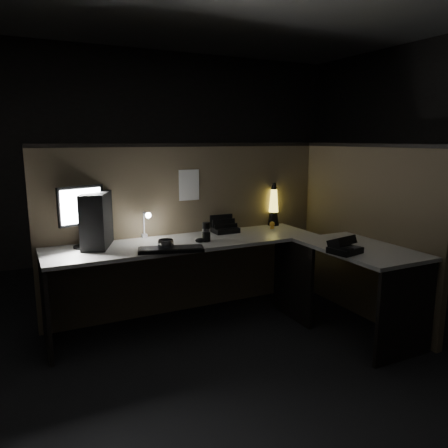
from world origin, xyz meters
name	(u,v)px	position (x,y,z in m)	size (l,w,h in m)	color
floor	(236,349)	(0.00, 0.00, 0.00)	(6.00, 6.00, 0.00)	black
room_shell	(237,131)	(0.00, 0.00, 1.62)	(6.00, 6.00, 6.00)	silver
partition_back	(189,230)	(0.00, 0.93, 0.75)	(2.66, 0.06, 1.50)	brown
partition_right	(365,233)	(1.33, 0.10, 0.75)	(0.06, 1.66, 1.50)	brown
desk	(241,264)	(0.18, 0.25, 0.58)	(2.60, 1.60, 0.73)	beige
pc_tower	(97,220)	(-0.85, 0.75, 0.94)	(0.18, 0.41, 0.43)	black
monitor	(81,211)	(-0.96, 0.76, 1.02)	(0.36, 0.17, 0.48)	black
keyboard	(171,250)	(-0.38, 0.34, 0.74)	(0.49, 0.16, 0.02)	black
mouse	(200,240)	(-0.07, 0.51, 0.75)	(0.09, 0.06, 0.03)	black
clip_lamp	(146,223)	(-0.43, 0.81, 0.87)	(0.05, 0.19, 0.24)	silver
organizer	(224,228)	(0.29, 0.78, 0.77)	(0.23, 0.20, 0.17)	black
lava_lamp	(274,208)	(0.87, 0.86, 0.90)	(0.11, 0.11, 0.42)	black
travel_mug	(206,232)	(-0.01, 0.52, 0.81)	(0.07, 0.07, 0.16)	black
steel_mug	(166,246)	(-0.42, 0.34, 0.78)	(0.12, 0.12, 0.10)	silver
figurine	(272,224)	(0.76, 0.71, 0.77)	(0.05, 0.05, 0.05)	yellow
pinned_paper	(189,185)	(-0.01, 0.90, 1.16)	(0.19, 0.00, 0.27)	white
desk_phone	(344,246)	(0.76, -0.28, 0.78)	(0.25, 0.25, 0.13)	black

